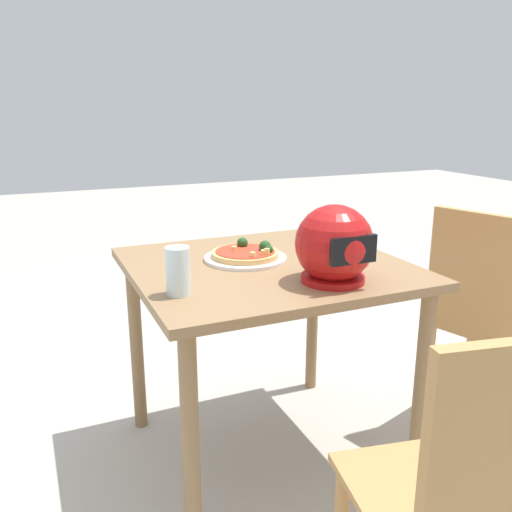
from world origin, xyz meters
name	(u,v)px	position (x,y,z in m)	size (l,w,h in m)	color
ground_plane	(266,451)	(0.00, 0.00, 0.00)	(14.00, 14.00, 0.00)	#B2ADA3
dining_table	(267,292)	(0.00, 0.00, 0.64)	(0.91, 0.85, 0.74)	olive
pizza_plate	(245,258)	(0.05, -0.07, 0.75)	(0.29, 0.29, 0.01)	white
pizza	(247,253)	(0.04, -0.07, 0.77)	(0.24, 0.24, 0.05)	tan
motorcycle_helmet	(334,246)	(-0.10, 0.26, 0.85)	(0.24, 0.24, 0.24)	#B21414
drinking_glass	(178,271)	(0.36, 0.18, 0.81)	(0.07, 0.07, 0.14)	silver
chair_far	(476,503)	(-0.01, 0.96, 0.51)	(0.47, 0.47, 0.90)	#B7844C
chair_side	(486,312)	(-0.82, 0.21, 0.51)	(0.50, 0.50, 0.90)	#B7844C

